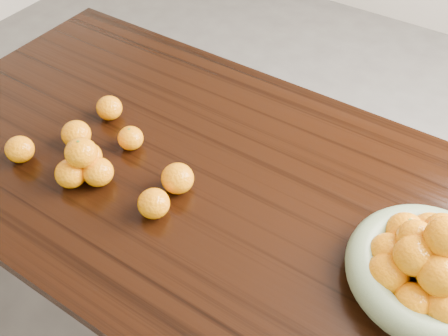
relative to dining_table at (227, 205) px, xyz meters
The scene contains 10 objects.
ground 0.66m from the dining_table, ahead, with size 5.00×5.00×0.00m, color #605E5B.
dining_table is the anchor object (origin of this frame).
fruit_bowl 0.56m from the dining_table, ahead, with size 0.37×0.37×0.21m.
orange_pyramid 0.41m from the dining_table, 150.39° to the right, with size 0.15×0.15×0.13m.
loose_orange_0 0.34m from the dining_table, behind, with size 0.07×0.07×0.07m, color orange.
loose_orange_1 0.25m from the dining_table, 117.96° to the right, with size 0.08×0.08×0.08m, color orange.
loose_orange_2 0.19m from the dining_table, 138.99° to the right, with size 0.09×0.09×0.08m, color orange.
loose_orange_3 0.47m from the dining_table, behind, with size 0.08×0.08×0.07m, color orange.
loose_orange_4 0.48m from the dining_table, 166.50° to the right, with size 0.08×0.08×0.08m, color orange.
loose_orange_5 0.60m from the dining_table, 156.03° to the right, with size 0.08×0.08×0.07m, color orange.
Camera 1 is at (0.49, -0.76, 1.74)m, focal length 40.00 mm.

